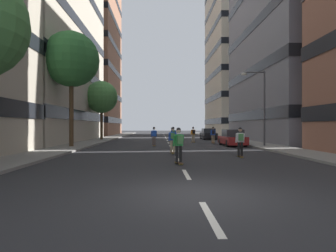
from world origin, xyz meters
The scene contains 19 objects.
ground_plane centered at (0.00, 26.08, 0.00)m, with size 156.50×156.50×0.00m, color #28282B.
sidewalk_left centered at (-8.45, 29.34, 0.07)m, with size 2.82×71.73×0.14m, color gray.
sidewalk_right centered at (8.45, 29.34, 0.07)m, with size 2.82×71.73×0.14m, color gray.
lane_markings centered at (0.00, 28.00, 0.00)m, with size 0.16×62.20×0.01m.
building_left_far centered at (-16.09, 49.29, 17.46)m, with size 12.56×17.40×34.75m.
building_right_mid centered at (16.09, 25.37, 13.03)m, with size 12.56×20.15×25.87m.
building_right_far centered at (16.09, 49.29, 18.82)m, with size 12.56×17.55×37.46m.
parked_car_near centered at (5.84, 18.27, 0.70)m, with size 1.82×4.40×1.52m.
parked_car_mid centered at (5.84, 30.99, 0.70)m, with size 1.82×4.40×1.52m.
street_tree_near centered at (-8.45, 16.12, 7.47)m, with size 4.65×4.65×9.69m.
street_tree_mid centered at (-8.45, 28.44, 5.57)m, with size 4.12×4.12×7.51m.
streetlamp_right centered at (7.80, 16.37, 4.14)m, with size 2.13×0.30×6.50m.
skater_0 centered at (0.42, 20.44, 1.02)m, with size 0.55×0.91×1.78m.
skater_1 centered at (-1.51, 18.14, 0.98)m, with size 0.56×0.92×1.78m.
skater_2 centered at (4.75, 21.96, 1.02)m, with size 0.53×0.90×1.78m.
skater_3 centered at (3.75, 8.64, 1.02)m, with size 0.54×0.91×1.78m.
skater_4 centered at (-0.09, 5.80, 1.02)m, with size 0.57×0.92×1.78m.
skater_5 centered at (-0.13, 10.99, 1.02)m, with size 0.53×0.90×1.78m.
skater_6 centered at (2.83, 23.68, 1.02)m, with size 0.57×0.92×1.78m.
Camera 1 is at (-1.04, -7.61, 1.85)m, focal length 29.74 mm.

